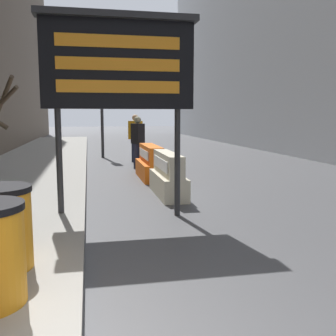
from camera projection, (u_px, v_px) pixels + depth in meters
name	position (u px, v px, depth m)	size (l,w,h in m)	color
message_board	(119.00, 65.00, 6.34)	(2.57, 0.36, 3.34)	#28282B
jersey_barrier_cream	(168.00, 177.00, 8.56)	(0.52, 1.91, 0.94)	beige
jersey_barrier_orange_far	(151.00, 164.00, 10.86)	(0.63, 2.01, 0.92)	orange
traffic_cone_near	(146.00, 158.00, 13.17)	(0.36, 0.36, 0.64)	black
traffic_light_near_curb	(102.00, 93.00, 15.82)	(0.28, 0.44, 3.61)	#2D2D30
pedestrian_worker	(138.00, 138.00, 12.74)	(0.43, 0.52, 1.70)	#23283D
pedestrian_passerby	(135.00, 134.00, 14.55)	(0.53, 0.52, 1.76)	#23283D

